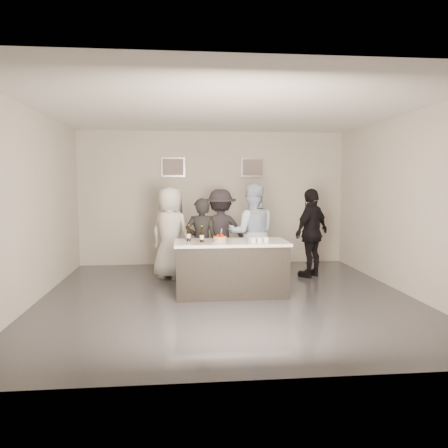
# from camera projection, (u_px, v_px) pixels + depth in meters

# --- Properties ---
(floor) EXTENTS (6.00, 6.00, 0.00)m
(floor) POSITION_uv_depth(u_px,v_px,m) (227.00, 297.00, 7.10)
(floor) COLOR #3D3D42
(floor) RESTS_ON ground
(ceiling) EXTENTS (6.00, 6.00, 0.00)m
(ceiling) POSITION_uv_depth(u_px,v_px,m) (227.00, 109.00, 6.82)
(ceiling) COLOR white
(wall_back) EXTENTS (6.00, 0.04, 3.00)m
(wall_back) POSITION_uv_depth(u_px,v_px,m) (213.00, 198.00, 9.93)
(wall_back) COLOR beige
(wall_back) RESTS_ON ground
(wall_front) EXTENTS (6.00, 0.04, 3.00)m
(wall_front) POSITION_uv_depth(u_px,v_px,m) (262.00, 223.00, 3.99)
(wall_front) COLOR beige
(wall_front) RESTS_ON ground
(wall_left) EXTENTS (0.04, 6.00, 3.00)m
(wall_left) POSITION_uv_depth(u_px,v_px,m) (32.00, 206.00, 6.66)
(wall_left) COLOR beige
(wall_left) RESTS_ON ground
(wall_right) EXTENTS (0.04, 6.00, 3.00)m
(wall_right) POSITION_uv_depth(u_px,v_px,m) (406.00, 204.00, 7.26)
(wall_right) COLOR beige
(wall_right) RESTS_ON ground
(picture_left) EXTENTS (0.54, 0.04, 0.44)m
(picture_left) POSITION_uv_depth(u_px,v_px,m) (173.00, 167.00, 9.75)
(picture_left) COLOR #B2B2B7
(picture_left) RESTS_ON wall_back
(picture_right) EXTENTS (0.54, 0.04, 0.44)m
(picture_right) POSITION_uv_depth(u_px,v_px,m) (253.00, 167.00, 9.92)
(picture_right) COLOR #B2B2B7
(picture_right) RESTS_ON wall_back
(bar_counter) EXTENTS (1.86, 0.86, 0.90)m
(bar_counter) POSITION_uv_depth(u_px,v_px,m) (231.00, 268.00, 7.22)
(bar_counter) COLOR white
(bar_counter) RESTS_ON ground
(cake) EXTENTS (0.22, 0.22, 0.08)m
(cake) POSITION_uv_depth(u_px,v_px,m) (220.00, 239.00, 7.12)
(cake) COLOR orange
(cake) RESTS_ON bar_counter
(beer_bottle_a) EXTENTS (0.07, 0.07, 0.26)m
(beer_bottle_a) POSITION_uv_depth(u_px,v_px,m) (189.00, 233.00, 7.18)
(beer_bottle_a) COLOR black
(beer_bottle_a) RESTS_ON bar_counter
(beer_bottle_b) EXTENTS (0.07, 0.07, 0.26)m
(beer_bottle_b) POSITION_uv_depth(u_px,v_px,m) (202.00, 234.00, 7.02)
(beer_bottle_b) COLOR black
(beer_bottle_b) RESTS_ON bar_counter
(tumbler_cluster) EXTENTS (0.30, 0.30, 0.08)m
(tumbler_cluster) POSITION_uv_depth(u_px,v_px,m) (259.00, 239.00, 7.15)
(tumbler_cluster) COLOR orange
(tumbler_cluster) RESTS_ON bar_counter
(candles) EXTENTS (0.24, 0.08, 0.01)m
(candles) POSITION_uv_depth(u_px,v_px,m) (219.00, 244.00, 6.83)
(candles) COLOR pink
(candles) RESTS_ON bar_counter
(person_main_black) EXTENTS (0.60, 0.42, 1.59)m
(person_main_black) POSITION_uv_depth(u_px,v_px,m) (202.00, 242.00, 7.85)
(person_main_black) COLOR black
(person_main_black) RESTS_ON ground
(person_main_blue) EXTENTS (0.96, 0.78, 1.85)m
(person_main_blue) POSITION_uv_depth(u_px,v_px,m) (252.00, 233.00, 8.06)
(person_main_blue) COLOR #A9C0DD
(person_main_blue) RESTS_ON ground
(person_guest_left) EXTENTS (1.03, 0.95, 1.77)m
(person_guest_left) POSITION_uv_depth(u_px,v_px,m) (170.00, 233.00, 8.40)
(person_guest_left) COLOR silver
(person_guest_left) RESTS_ON ground
(person_guest_right) EXTENTS (1.05, 0.99, 1.74)m
(person_guest_right) POSITION_uv_depth(u_px,v_px,m) (312.00, 233.00, 8.60)
(person_guest_right) COLOR black
(person_guest_right) RESTS_ON ground
(person_guest_back) EXTENTS (1.13, 0.67, 1.72)m
(person_guest_back) POSITION_uv_depth(u_px,v_px,m) (220.00, 232.00, 8.90)
(person_guest_back) COLOR #27242A
(person_guest_back) RESTS_ON ground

